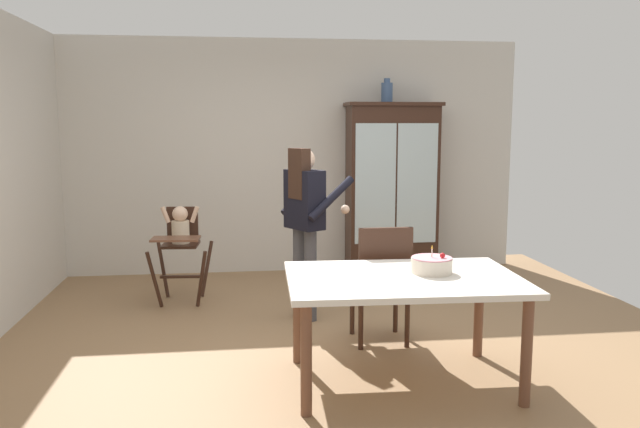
{
  "coord_description": "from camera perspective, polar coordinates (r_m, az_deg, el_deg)",
  "views": [
    {
      "loc": [
        -0.64,
        -4.8,
        1.75
      ],
      "look_at": [
        0.07,
        0.7,
        0.95
      ],
      "focal_mm": 35.63,
      "sensor_mm": 36.0,
      "label": 1
    }
  ],
  "objects": [
    {
      "name": "birthday_cake",
      "position": [
        4.38,
        10.0,
        -4.53
      ],
      "size": [
        0.28,
        0.28,
        0.19
      ],
      "color": "beige",
      "rests_on": "dining_table"
    },
    {
      "name": "adult_person",
      "position": [
        5.6,
        -1.34,
        0.19
      ],
      "size": [
        0.66,
        0.66,
        1.53
      ],
      "rotation": [
        0.0,
        0.0,
        2.11
      ],
      "color": "#47474C",
      "rests_on": "ground_plane"
    },
    {
      "name": "ground_plane",
      "position": [
        5.15,
        0.21,
        -11.67
      ],
      "size": [
        6.24,
        6.24,
        0.0
      ],
      "primitive_type": "plane",
      "color": "#93704C"
    },
    {
      "name": "dining_chair_far_side",
      "position": [
        5.02,
        5.62,
        -5.61
      ],
      "size": [
        0.44,
        0.44,
        0.96
      ],
      "rotation": [
        0.0,
        0.0,
        3.14
      ],
      "color": "#382116",
      "rests_on": "ground_plane"
    },
    {
      "name": "china_cabinet",
      "position": [
        7.41,
        6.46,
        2.32
      ],
      "size": [
        1.08,
        0.48,
        1.98
      ],
      "color": "#382116",
      "rests_on": "ground_plane"
    },
    {
      "name": "high_chair_with_toddler",
      "position": [
        6.32,
        -12.42,
        -1.97
      ],
      "size": [
        0.61,
        0.71,
        0.95
      ],
      "rotation": [
        0.0,
        0.0,
        -0.07
      ],
      "color": "#382116",
      "rests_on": "ground_plane"
    },
    {
      "name": "dining_table",
      "position": [
        4.29,
        7.49,
        -6.66
      ],
      "size": [
        1.58,
        1.1,
        0.74
      ],
      "color": "silver",
      "rests_on": "ground_plane"
    },
    {
      "name": "wall_back",
      "position": [
        7.46,
        -2.46,
        5.14
      ],
      "size": [
        5.32,
        0.06,
        2.7
      ],
      "primitive_type": "cube",
      "color": "beige",
      "rests_on": "ground_plane"
    },
    {
      "name": "ceramic_vase",
      "position": [
        7.37,
        6.03,
        10.86
      ],
      "size": [
        0.13,
        0.13,
        0.27
      ],
      "color": "#3D567F",
      "rests_on": "china_cabinet"
    }
  ]
}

